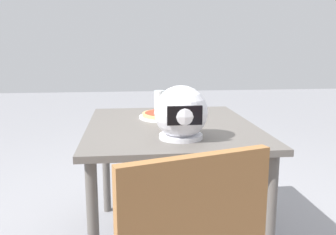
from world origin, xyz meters
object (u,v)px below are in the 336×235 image
pizza (166,114)px  drinking_glass (159,101)px  dining_table (171,139)px  motorcycle_helmet (181,113)px

pizza → drinking_glass: (0.02, -0.25, 0.04)m
dining_table → pizza: bearing=-87.4°
dining_table → drinking_glass: size_ratio=8.22×
pizza → drinking_glass: drinking_glass is taller
motorcycle_helmet → drinking_glass: bearing=-87.2°
dining_table → motorcycle_helmet: bearing=91.9°
pizza → motorcycle_helmet: size_ratio=1.10×
dining_table → pizza: pizza is taller
motorcycle_helmet → drinking_glass: motorcycle_helmet is taller
dining_table → motorcycle_helmet: motorcycle_helmet is taller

